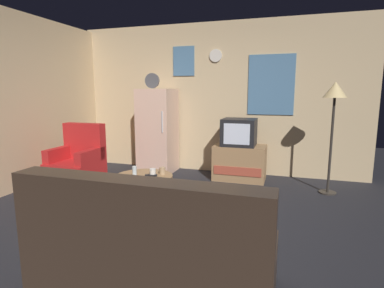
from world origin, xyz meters
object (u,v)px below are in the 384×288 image
(fridge, at_px, (158,131))
(standing_lamp, at_px, (335,99))
(mug_ceramic_tan, at_px, (162,171))
(remote_control, at_px, (151,175))
(crt_tv, at_px, (239,132))
(couch, at_px, (152,254))
(tv_stand, at_px, (240,162))
(coffee_table, at_px, (144,192))
(armchair, at_px, (78,165))
(wine_glass, at_px, (134,172))
(mug_ceramic_white, at_px, (153,172))

(fridge, relative_size, standing_lamp, 1.11)
(mug_ceramic_tan, distance_m, remote_control, 0.17)
(mug_ceramic_tan, xyz_separation_m, remote_control, (-0.10, -0.13, -0.03))
(crt_tv, relative_size, couch, 0.32)
(tv_stand, height_order, coffee_table, tv_stand)
(coffee_table, distance_m, armchair, 1.51)
(tv_stand, bearing_deg, coffee_table, -119.41)
(crt_tv, distance_m, remote_control, 1.89)
(crt_tv, height_order, wine_glass, crt_tv)
(tv_stand, xyz_separation_m, standing_lamp, (1.33, -0.34, 1.07))
(fridge, relative_size, mug_ceramic_white, 19.67)
(fridge, height_order, standing_lamp, fridge)
(crt_tv, bearing_deg, armchair, -154.42)
(remote_control, relative_size, couch, 0.09)
(standing_lamp, height_order, mug_ceramic_tan, standing_lamp)
(crt_tv, distance_m, wine_glass, 2.07)
(couch, bearing_deg, crt_tv, 87.98)
(coffee_table, bearing_deg, fridge, 108.15)
(remote_control, height_order, couch, couch)
(fridge, height_order, mug_ceramic_white, fridge)
(couch, bearing_deg, wine_glass, 122.03)
(crt_tv, distance_m, couch, 3.21)
(mug_ceramic_white, height_order, mug_ceramic_tan, same)
(wine_glass, relative_size, mug_ceramic_tan, 1.67)
(remote_control, height_order, armchair, armchair)
(wine_glass, bearing_deg, coffee_table, 72.85)
(standing_lamp, bearing_deg, couch, -117.37)
(crt_tv, xyz_separation_m, couch, (-0.11, -3.17, -0.48))
(armchair, bearing_deg, coffee_table, -21.59)
(mug_ceramic_white, bearing_deg, tv_stand, 63.22)
(standing_lamp, relative_size, remote_control, 10.60)
(fridge, height_order, coffee_table, fridge)
(tv_stand, relative_size, couch, 0.49)
(armchair, bearing_deg, fridge, 54.78)
(fridge, distance_m, standing_lamp, 2.93)
(tv_stand, xyz_separation_m, mug_ceramic_white, (-0.83, -1.64, 0.18))
(mug_ceramic_tan, bearing_deg, coffee_table, -146.10)
(tv_stand, distance_m, couch, 3.17)
(crt_tv, distance_m, armchair, 2.61)
(fridge, bearing_deg, remote_control, -68.90)
(mug_ceramic_tan, bearing_deg, armchair, 165.19)
(standing_lamp, height_order, mug_ceramic_white, standing_lamp)
(coffee_table, bearing_deg, armchair, 158.41)
(tv_stand, xyz_separation_m, wine_glass, (-0.98, -1.81, 0.21))
(mug_ceramic_white, xyz_separation_m, couch, (0.69, -1.53, -0.16))
(tv_stand, height_order, couch, couch)
(wine_glass, bearing_deg, couch, -57.97)
(remote_control, distance_m, couch, 1.67)
(tv_stand, height_order, remote_control, tv_stand)
(wine_glass, xyz_separation_m, mug_ceramic_tan, (0.24, 0.28, -0.03))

